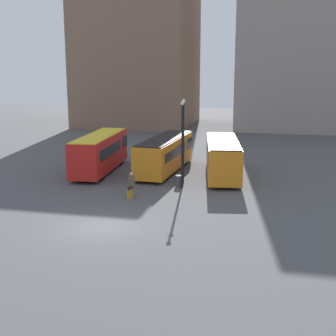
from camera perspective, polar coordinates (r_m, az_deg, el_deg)
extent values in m
plane|color=#4C4C4F|center=(26.88, -8.24, -7.12)|extent=(160.00, 160.00, 0.00)
cube|color=#7F604C|center=(74.32, -3.60, 13.38)|extent=(16.52, 16.86, 20.83)
cube|color=red|center=(40.54, -8.30, 1.93)|extent=(3.14, 9.88, 2.83)
cube|color=black|center=(44.26, -6.81, 3.29)|extent=(2.57, 1.97, 1.08)
cube|color=black|center=(39.66, -8.68, 2.21)|extent=(2.90, 6.39, 0.85)
cube|color=yellow|center=(40.31, -8.36, 3.97)|extent=(2.93, 9.68, 0.08)
cylinder|color=black|center=(43.60, -7.10, 1.10)|extent=(2.38, 1.22, 1.05)
cylinder|color=black|center=(37.96, -9.57, -0.63)|extent=(2.38, 1.22, 1.05)
cube|color=orange|center=(40.23, -0.41, 1.76)|extent=(2.93, 10.16, 2.60)
cube|color=black|center=(44.08, 1.10, 3.11)|extent=(2.57, 1.97, 0.99)
cube|color=black|center=(39.31, -0.78, 2.00)|extent=(2.79, 6.55, 0.78)
cube|color=black|center=(40.01, -0.41, 3.65)|extent=(2.73, 9.95, 0.08)
cylinder|color=black|center=(43.38, 0.75, 1.06)|extent=(2.39, 1.05, 0.93)
cylinder|color=black|center=(37.53, -1.74, -0.70)|extent=(2.39, 1.05, 0.93)
cube|color=orange|center=(38.68, 6.68, 1.32)|extent=(4.03, 10.04, 2.66)
cube|color=black|center=(42.56, 6.45, 2.77)|extent=(2.79, 2.18, 1.01)
cube|color=black|center=(37.76, 6.75, 1.56)|extent=(3.49, 6.57, 0.80)
cube|color=black|center=(38.45, 6.73, 3.32)|extent=(3.80, 9.82, 0.08)
cylinder|color=black|center=(41.86, 6.45, 0.60)|extent=(2.52, 1.33, 0.96)
cylinder|color=black|center=(35.96, 6.86, -1.33)|extent=(2.52, 1.33, 0.96)
cylinder|color=#4C3828|center=(32.69, -4.58, -2.80)|extent=(0.20, 0.20, 0.79)
cylinder|color=#4C3828|center=(32.59, -4.35, -2.85)|extent=(0.20, 0.20, 0.79)
cylinder|color=brown|center=(32.46, -4.49, -1.56)|extent=(0.59, 0.59, 0.69)
sphere|color=tan|center=(32.35, -4.50, -0.74)|extent=(0.26, 0.26, 0.26)
cube|color=#B27A1E|center=(32.18, -4.63, -3.23)|extent=(0.40, 0.46, 0.60)
cube|color=black|center=(31.96, -4.80, -2.52)|extent=(0.15, 0.08, 0.27)
cylinder|color=black|center=(34.41, 1.73, 2.58)|extent=(0.12, 0.12, 6.18)
sphere|color=beige|center=(34.02, 1.76, 7.86)|extent=(0.28, 0.28, 0.28)
cylinder|color=black|center=(35.67, 1.89, 2.97)|extent=(0.12, 0.12, 6.25)
sphere|color=beige|center=(35.30, 1.93, 8.12)|extent=(0.28, 0.28, 0.28)
cylinder|color=#47474C|center=(35.34, 1.32, -1.58)|extent=(0.52, 0.52, 0.85)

